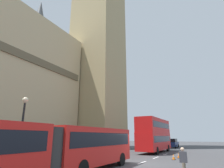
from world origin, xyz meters
TOP-DOWN VIEW (x-y plane):
  - ground_plane at (0.00, 0.00)m, footprint 160.00×160.00m
  - lane_centre_marking at (-1.51, 0.00)m, footprint 25.20×0.16m
  - articulated_bus at (-9.06, 1.99)m, footprint 17.79×2.54m
  - double_decker_bus at (12.42, 2.00)m, footprint 10.39×2.54m
  - sedan_lead at (26.12, 2.08)m, footprint 4.40×1.86m
  - traffic_cone_middle at (4.42, -2.14)m, footprint 0.36×0.36m
  - traffic_cone_east at (6.23, -2.34)m, footprint 0.36×0.36m
  - street_lamp at (-7.14, 6.50)m, footprint 0.44×0.44m
  - pedestrian_near_cones at (-4.44, -4.43)m, footprint 0.36×0.40m

SIDE VIEW (x-z plane):
  - ground_plane at x=0.00m, z-range 0.00..0.00m
  - lane_centre_marking at x=-1.51m, z-range 0.00..0.01m
  - traffic_cone_middle at x=4.42m, z-range -0.01..0.57m
  - traffic_cone_east at x=6.23m, z-range -0.01..0.57m
  - pedestrian_near_cones at x=-4.44m, z-range 0.07..1.76m
  - sedan_lead at x=26.12m, z-range -0.01..1.84m
  - articulated_bus at x=-9.06m, z-range 0.30..3.20m
  - double_decker_bus at x=12.42m, z-range 0.26..5.16m
  - street_lamp at x=-7.14m, z-range 0.42..5.69m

